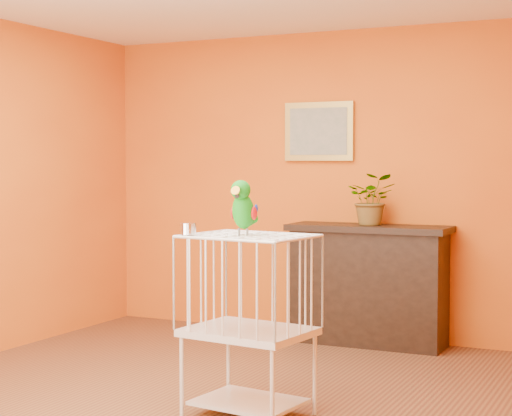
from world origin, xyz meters
The scene contains 8 objects.
ground centered at (0.00, 0.00, 0.00)m, with size 4.50×4.50×0.00m, color brown.
room_shell centered at (0.00, 0.00, 1.58)m, with size 4.50×4.50×4.50m.
console_cabinet centered at (0.52, 2.02, 0.49)m, with size 1.32×0.47×0.98m.
potted_plant centered at (0.54, 2.01, 1.14)m, with size 0.38×0.42×0.33m, color #26722D.
framed_picture centered at (0.00, 2.22, 1.75)m, with size 0.62×0.04×0.50m.
birdcage centered at (0.51, -0.19, 0.55)m, with size 0.75×0.61×1.06m.
feed_cup centered at (0.20, -0.35, 1.10)m, with size 0.10×0.10×0.07m, color silver.
parrot centered at (0.50, -0.23, 1.23)m, with size 0.16×0.29×0.32m.
Camera 1 is at (2.69, -4.61, 1.48)m, focal length 60.00 mm.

